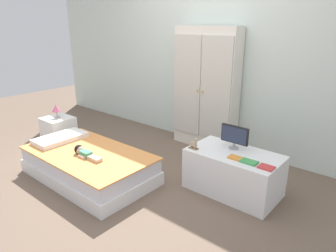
{
  "coord_description": "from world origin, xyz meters",
  "views": [
    {
      "loc": [
        2.18,
        -1.9,
        1.62
      ],
      "look_at": [
        0.25,
        0.38,
        0.6
      ],
      "focal_mm": 32.81,
      "sensor_mm": 36.0,
      "label": 1
    }
  ],
  "objects_px": {
    "bed": "(89,165)",
    "tv_stand": "(233,172)",
    "rocking_horse_toy": "(194,144)",
    "book_orange": "(235,158)",
    "table_lamp": "(56,109)",
    "book_green": "(249,162)",
    "tv_monitor": "(235,136)",
    "book_red": "(266,167)",
    "doll": "(83,152)",
    "nightstand": "(59,133)",
    "wardrobe": "(206,89)"
  },
  "relations": [
    {
      "from": "bed",
      "to": "tv_stand",
      "type": "distance_m",
      "value": 1.53
    },
    {
      "from": "rocking_horse_toy",
      "to": "book_orange",
      "type": "distance_m",
      "value": 0.43
    },
    {
      "from": "table_lamp",
      "to": "book_green",
      "type": "bearing_deg",
      "value": 8.55
    },
    {
      "from": "tv_monitor",
      "to": "book_orange",
      "type": "xyz_separation_m",
      "value": [
        0.13,
        -0.2,
        -0.13
      ]
    },
    {
      "from": "rocking_horse_toy",
      "to": "book_red",
      "type": "height_order",
      "value": "rocking_horse_toy"
    },
    {
      "from": "tv_monitor",
      "to": "bed",
      "type": "bearing_deg",
      "value": -146.75
    },
    {
      "from": "tv_stand",
      "to": "rocking_horse_toy",
      "type": "height_order",
      "value": "rocking_horse_toy"
    },
    {
      "from": "doll",
      "to": "table_lamp",
      "type": "xyz_separation_m",
      "value": [
        -1.03,
        0.33,
        0.21
      ]
    },
    {
      "from": "rocking_horse_toy",
      "to": "bed",
      "type": "bearing_deg",
      "value": -149.71
    },
    {
      "from": "nightstand",
      "to": "book_red",
      "type": "distance_m",
      "value": 2.73
    },
    {
      "from": "tv_monitor",
      "to": "rocking_horse_toy",
      "type": "distance_m",
      "value": 0.4
    },
    {
      "from": "rocking_horse_toy",
      "to": "wardrobe",
      "type": "bearing_deg",
      "value": 118.49
    },
    {
      "from": "book_red",
      "to": "table_lamp",
      "type": "bearing_deg",
      "value": -171.96
    },
    {
      "from": "doll",
      "to": "book_red",
      "type": "xyz_separation_m",
      "value": [
        1.66,
        0.71,
        0.09
      ]
    },
    {
      "from": "table_lamp",
      "to": "tv_monitor",
      "type": "xyz_separation_m",
      "value": [
        2.27,
        0.58,
        0.01
      ]
    },
    {
      "from": "table_lamp",
      "to": "book_green",
      "type": "relative_size",
      "value": 1.18
    },
    {
      "from": "table_lamp",
      "to": "wardrobe",
      "type": "bearing_deg",
      "value": 42.48
    },
    {
      "from": "tv_monitor",
      "to": "rocking_horse_toy",
      "type": "xyz_separation_m",
      "value": [
        -0.29,
        -0.26,
        -0.08
      ]
    },
    {
      "from": "tv_monitor",
      "to": "book_orange",
      "type": "relative_size",
      "value": 2.3
    },
    {
      "from": "bed",
      "to": "book_orange",
      "type": "distance_m",
      "value": 1.56
    },
    {
      "from": "bed",
      "to": "book_green",
      "type": "bearing_deg",
      "value": 22.36
    },
    {
      "from": "doll",
      "to": "nightstand",
      "type": "relative_size",
      "value": 0.92
    },
    {
      "from": "bed",
      "to": "book_green",
      "type": "xyz_separation_m",
      "value": [
        1.54,
        0.63,
        0.28
      ]
    },
    {
      "from": "nightstand",
      "to": "rocking_horse_toy",
      "type": "xyz_separation_m",
      "value": [
        1.97,
        0.32,
        0.26
      ]
    },
    {
      "from": "doll",
      "to": "book_orange",
      "type": "xyz_separation_m",
      "value": [
        1.36,
        0.71,
        0.09
      ]
    },
    {
      "from": "book_orange",
      "to": "tv_monitor",
      "type": "bearing_deg",
      "value": 122.24
    },
    {
      "from": "tv_stand",
      "to": "table_lamp",
      "type": "bearing_deg",
      "value": -167.99
    },
    {
      "from": "rocking_horse_toy",
      "to": "book_green",
      "type": "relative_size",
      "value": 0.79
    },
    {
      "from": "nightstand",
      "to": "rocking_horse_toy",
      "type": "relative_size",
      "value": 3.56
    },
    {
      "from": "doll",
      "to": "nightstand",
      "type": "height_order",
      "value": "nightstand"
    },
    {
      "from": "bed",
      "to": "rocking_horse_toy",
      "type": "height_order",
      "value": "rocking_horse_toy"
    },
    {
      "from": "doll",
      "to": "tv_stand",
      "type": "xyz_separation_m",
      "value": [
        1.3,
        0.83,
        -0.13
      ]
    },
    {
      "from": "book_orange",
      "to": "table_lamp",
      "type": "bearing_deg",
      "value": -170.97
    },
    {
      "from": "doll",
      "to": "tv_stand",
      "type": "bearing_deg",
      "value": 32.61
    },
    {
      "from": "nightstand",
      "to": "tv_monitor",
      "type": "xyz_separation_m",
      "value": [
        2.27,
        0.58,
        0.35
      ]
    },
    {
      "from": "tv_stand",
      "to": "nightstand",
      "type": "bearing_deg",
      "value": -167.99
    },
    {
      "from": "rocking_horse_toy",
      "to": "table_lamp",
      "type": "bearing_deg",
      "value": -170.81
    },
    {
      "from": "nightstand",
      "to": "book_green",
      "type": "xyz_separation_m",
      "value": [
        2.53,
        0.38,
        0.22
      ]
    },
    {
      "from": "table_lamp",
      "to": "tv_stand",
      "type": "bearing_deg",
      "value": 12.01
    },
    {
      "from": "tv_stand",
      "to": "book_orange",
      "type": "bearing_deg",
      "value": -59.94
    },
    {
      "from": "book_orange",
      "to": "book_red",
      "type": "height_order",
      "value": "book_orange"
    },
    {
      "from": "doll",
      "to": "book_orange",
      "type": "distance_m",
      "value": 1.54
    },
    {
      "from": "book_orange",
      "to": "bed",
      "type": "bearing_deg",
      "value": -155.69
    },
    {
      "from": "wardrobe",
      "to": "bed",
      "type": "bearing_deg",
      "value": -105.62
    },
    {
      "from": "doll",
      "to": "book_green",
      "type": "xyz_separation_m",
      "value": [
        1.5,
        0.71,
        0.09
      ]
    },
    {
      "from": "rocking_horse_toy",
      "to": "book_orange",
      "type": "xyz_separation_m",
      "value": [
        0.42,
        0.06,
        -0.05
      ]
    },
    {
      "from": "doll",
      "to": "book_orange",
      "type": "height_order",
      "value": "book_orange"
    },
    {
      "from": "table_lamp",
      "to": "rocking_horse_toy",
      "type": "height_order",
      "value": "table_lamp"
    },
    {
      "from": "book_green",
      "to": "book_red",
      "type": "relative_size",
      "value": 1.17
    },
    {
      "from": "tv_monitor",
      "to": "book_red",
      "type": "height_order",
      "value": "tv_monitor"
    }
  ]
}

